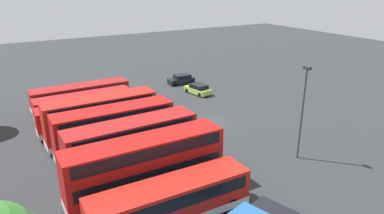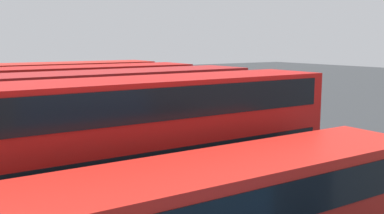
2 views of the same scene
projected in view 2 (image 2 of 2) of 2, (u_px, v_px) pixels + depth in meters
ground_plane at (249, 132)px, 27.16m from camera, size 140.00×140.00×0.00m
bus_double_decker_second at (153, 148)px, 13.07m from camera, size 2.61×11.98×4.55m
bus_double_decker_third at (115, 127)px, 16.18m from camera, size 2.89×10.99×4.55m
bus_double_decker_fourth at (77, 114)px, 19.26m from camera, size 2.62×10.75×4.55m
bus_double_decker_fifth at (50, 104)px, 22.16m from camera, size 2.69×10.90×4.55m
bus_single_deck_sixth at (38, 111)px, 25.20m from camera, size 2.76×11.83×2.95m
bus_single_deck_seventh at (22, 104)px, 27.96m from camera, size 2.72×10.98×2.95m
bus_single_deck_far_end at (18, 97)px, 31.43m from camera, size 2.81×11.89×2.95m
car_hatchback_silver at (212, 99)px, 37.90m from camera, size 4.24×2.48×1.43m
car_small_green at (182, 92)px, 42.94m from camera, size 1.92×4.07×1.43m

